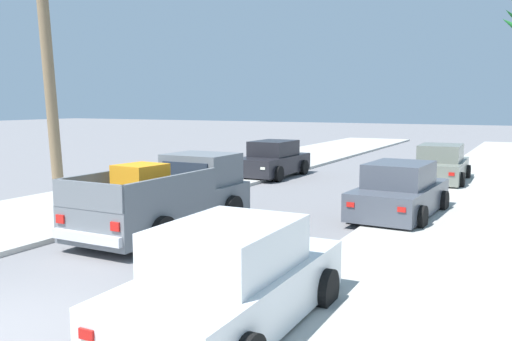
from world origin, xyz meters
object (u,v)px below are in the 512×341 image
Objects in this scene: car_left_near at (231,281)px; car_right_near at (400,192)px; car_right_mid at (273,160)px; car_left_mid at (440,165)px; pickup_truck at (170,199)px.

car_right_near is (0.33, 8.65, 0.00)m from car_left_near.
car_right_near and car_right_mid have the same top height.
car_left_near is at bearing -92.16° from car_right_near.
car_left_near and car_right_near have the same top height.
car_left_near is 1.00× the size of car_right_mid.
car_right_near is at bearing -89.50° from car_left_mid.
car_left_near is 0.99× the size of car_left_mid.
pickup_truck reaches higher than car_right_mid.
car_right_mid is at bearing 138.03° from car_right_near.
pickup_truck is 6.25m from car_left_near.
car_left_near is at bearing -66.38° from car_right_mid.
car_left_mid is 1.01× the size of car_right_mid.
car_left_mid is (0.26, 15.96, 0.00)m from car_left_near.
car_right_mid is (-2.11, 10.25, -0.09)m from pickup_truck.
car_right_mid is (-6.78, 6.10, 0.00)m from car_right_near.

